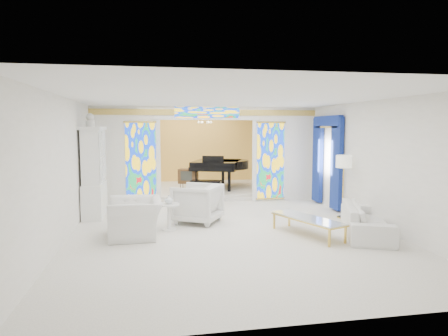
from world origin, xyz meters
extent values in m
plane|color=white|center=(0.00, 0.00, 0.00)|extent=(12.00, 12.00, 0.00)
cube|color=white|center=(0.00, 0.00, 3.00)|extent=(7.00, 12.00, 0.02)
cube|color=white|center=(0.00, 6.00, 1.50)|extent=(7.00, 0.02, 3.00)
cube|color=white|center=(0.00, -6.00, 1.50)|extent=(7.00, 0.02, 3.00)
cube|color=white|center=(-3.50, 0.00, 1.50)|extent=(0.02, 12.00, 3.00)
cube|color=white|center=(3.50, 0.00, 1.50)|extent=(0.02, 12.00, 3.00)
cube|color=white|center=(-2.50, 2.00, 1.50)|extent=(2.00, 0.18, 3.00)
cube|color=white|center=(2.50, 2.00, 1.50)|extent=(2.00, 0.18, 3.00)
cube|color=white|center=(0.00, 2.00, 2.80)|extent=(3.00, 0.18, 0.40)
cube|color=white|center=(-1.50, 1.90, 1.30)|extent=(0.12, 0.06, 2.60)
cube|color=white|center=(1.50, 1.90, 1.30)|extent=(0.12, 0.06, 2.60)
cube|color=white|center=(0.00, 1.90, 2.65)|extent=(3.24, 0.06, 0.12)
cube|color=#DFB454|center=(0.00, 1.90, 2.82)|extent=(7.00, 0.05, 0.18)
cube|color=gold|center=(-2.03, 1.89, 1.30)|extent=(0.90, 0.04, 2.40)
cube|color=gold|center=(2.03, 1.89, 1.30)|extent=(0.90, 0.04, 2.40)
cube|color=gold|center=(0.00, 1.89, 2.82)|extent=(2.00, 0.04, 0.34)
cube|color=white|center=(0.00, 4.10, 0.09)|extent=(6.80, 3.80, 0.18)
cube|color=#F2C254|center=(0.00, 5.88, 1.50)|extent=(6.70, 0.10, 2.90)
cylinder|color=gold|center=(0.20, 4.00, 2.55)|extent=(0.48, 0.48, 0.30)
cube|color=navy|center=(3.40, 0.05, 1.35)|extent=(0.12, 0.55, 2.60)
cube|color=navy|center=(3.40, 1.35, 1.35)|extent=(0.12, 0.55, 2.60)
cube|color=navy|center=(3.40, 0.70, 2.55)|extent=(0.14, 1.70, 0.30)
cube|color=gold|center=(3.40, 0.70, 2.38)|extent=(0.12, 1.50, 0.06)
cube|color=white|center=(-3.22, 0.60, 0.45)|extent=(0.50, 1.40, 0.90)
cube|color=white|center=(-3.22, 0.60, 1.60)|extent=(0.44, 1.30, 1.40)
cube|color=silver|center=(-2.99, 0.60, 1.60)|extent=(0.01, 1.20, 1.30)
cube|color=white|center=(-3.22, 0.60, 2.34)|extent=(0.56, 1.46, 0.08)
cylinder|color=white|center=(-3.22, 0.25, 2.46)|extent=(0.22, 0.22, 0.16)
sphere|color=white|center=(-3.22, 0.25, 2.62)|extent=(0.20, 0.20, 0.20)
imported|color=white|center=(-2.07, -1.64, 0.41)|extent=(1.15, 1.31, 0.82)
imported|color=silver|center=(-0.60, -0.61, 0.48)|extent=(1.43, 1.42, 0.97)
imported|color=white|center=(2.95, -2.39, 0.33)|extent=(1.67, 2.45, 0.67)
cylinder|color=white|center=(-1.33, -1.23, 0.60)|extent=(0.58, 0.58, 0.04)
cylinder|color=white|center=(-1.33, -1.23, 0.30)|extent=(0.10, 0.10, 0.58)
cylinder|color=white|center=(-1.33, -1.23, 0.02)|extent=(0.39, 0.39, 0.03)
imported|color=silver|center=(-1.33, -1.23, 0.72)|extent=(0.25, 0.25, 0.20)
cube|color=silver|center=(1.63, -2.25, 0.39)|extent=(1.17, 1.86, 0.04)
cube|color=gold|center=(1.63, -2.25, 0.37)|extent=(1.21, 1.90, 0.03)
cube|color=gold|center=(1.74, -3.13, 0.18)|extent=(0.05, 0.05, 0.37)
cube|color=gold|center=(2.17, -2.95, 0.18)|extent=(0.05, 0.05, 0.37)
cube|color=gold|center=(1.09, -1.55, 0.18)|extent=(0.05, 0.05, 0.37)
cube|color=gold|center=(1.52, -1.37, 0.18)|extent=(0.05, 0.05, 0.37)
cylinder|color=gold|center=(3.20, -0.76, 0.02)|extent=(0.28, 0.28, 0.03)
cylinder|color=gold|center=(3.20, -0.76, 0.75)|extent=(0.03, 0.03, 1.50)
cylinder|color=white|center=(3.20, -0.76, 1.48)|extent=(0.40, 0.40, 0.32)
cube|color=black|center=(0.60, 3.83, 1.01)|extent=(2.08, 2.14, 0.30)
cylinder|color=black|center=(1.04, 4.06, 1.01)|extent=(2.02, 2.02, 0.30)
cube|color=black|center=(0.25, 2.91, 0.96)|extent=(1.49, 0.83, 0.11)
cube|color=silver|center=(0.22, 2.83, 0.98)|extent=(1.31, 0.59, 0.03)
cube|color=black|center=(0.38, 3.27, 1.25)|extent=(0.72, 0.30, 0.27)
cube|color=black|center=(0.01, 2.30, 0.62)|extent=(1.05, 0.71, 0.09)
cylinder|color=black|center=(-0.23, 3.33, 0.52)|extent=(0.14, 0.14, 0.67)
cylinder|color=black|center=(0.88, 2.90, 0.52)|extent=(0.14, 0.14, 0.67)
cylinder|color=black|center=(0.93, 4.40, 0.52)|extent=(0.14, 0.14, 0.67)
cube|color=brown|center=(-0.46, 3.57, 0.66)|extent=(0.74, 0.63, 0.51)
cube|color=#353937|center=(-0.54, 3.37, 0.69)|extent=(0.39, 0.17, 0.33)
cone|color=brown|center=(-0.74, 3.52, 0.29)|extent=(0.05, 0.05, 0.22)
cone|color=brown|center=(-0.29, 3.34, 0.29)|extent=(0.05, 0.05, 0.22)
cone|color=brown|center=(-0.63, 3.80, 0.29)|extent=(0.05, 0.05, 0.22)
cone|color=brown|center=(-0.17, 3.62, 0.29)|extent=(0.05, 0.05, 0.22)
camera|label=1|loc=(-1.69, -10.34, 2.37)|focal=32.00mm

